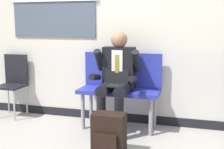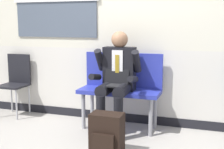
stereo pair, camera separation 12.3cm
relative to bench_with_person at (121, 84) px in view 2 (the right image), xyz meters
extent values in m
plane|color=#9E9991|center=(-0.07, -0.36, -0.58)|extent=(18.00, 18.00, 0.00)
cube|color=beige|center=(-0.07, 0.27, -0.01)|extent=(5.66, 0.12, 0.90)
cube|color=black|center=(-0.07, 0.27, -0.52)|extent=(5.66, 0.14, 0.12)
cube|color=#4C5666|center=(-1.05, 0.20, 1.12)|extent=(1.27, 0.02, 1.06)
cube|color=silver|center=(-1.05, 0.19, 1.12)|extent=(1.35, 0.03, 0.06)
cube|color=#28339E|center=(0.00, -0.08, -0.08)|extent=(1.05, 0.42, 0.05)
cube|color=#28339E|center=(0.00, 0.10, 0.17)|extent=(1.05, 0.04, 0.46)
cylinder|color=gray|center=(-0.44, -0.23, -0.34)|extent=(0.05, 0.05, 0.47)
cylinder|color=gray|center=(-0.44, 0.07, -0.34)|extent=(0.05, 0.05, 0.47)
cylinder|color=gray|center=(0.44, -0.23, -0.34)|extent=(0.05, 0.05, 0.47)
cylinder|color=gray|center=(0.44, 0.07, -0.34)|extent=(0.05, 0.05, 0.47)
cylinder|color=black|center=(-0.11, -0.29, -0.01)|extent=(0.15, 0.40, 0.15)
cylinder|color=black|center=(-0.11, -0.48, -0.32)|extent=(0.11, 0.11, 0.52)
cube|color=black|center=(-0.11, -0.54, -0.54)|extent=(0.10, 0.26, 0.07)
cylinder|color=black|center=(0.11, -0.29, -0.01)|extent=(0.15, 0.40, 0.15)
cylinder|color=black|center=(0.11, -0.48, -0.32)|extent=(0.11, 0.11, 0.52)
cube|color=black|center=(0.11, -0.54, -0.54)|extent=(0.10, 0.26, 0.07)
cube|color=black|center=(0.00, -0.08, 0.22)|extent=(0.40, 0.18, 0.55)
cube|color=silver|center=(0.00, -0.17, 0.27)|extent=(0.14, 0.01, 0.38)
cube|color=olive|center=(0.00, -0.18, 0.24)|extent=(0.05, 0.01, 0.33)
sphere|color=#9E7051|center=(0.00, -0.08, 0.59)|extent=(0.21, 0.21, 0.21)
cylinder|color=black|center=(-0.24, -0.15, 0.33)|extent=(0.09, 0.25, 0.30)
cylinder|color=black|center=(-0.24, -0.32, 0.14)|extent=(0.08, 0.27, 0.12)
cylinder|color=black|center=(0.24, -0.15, 0.33)|extent=(0.09, 0.25, 0.30)
cylinder|color=black|center=(0.24, -0.32, 0.14)|extent=(0.08, 0.27, 0.12)
cube|color=black|center=(0.00, -0.32, 0.04)|extent=(0.31, 0.22, 0.02)
cube|color=black|center=(0.00, -0.19, 0.15)|extent=(0.31, 0.08, 0.21)
cube|color=black|center=(0.12, -0.91, -0.35)|extent=(0.34, 0.21, 0.45)
cube|color=black|center=(0.12, -1.03, -0.42)|extent=(0.23, 0.04, 0.23)
cube|color=black|center=(-1.66, -0.03, -0.12)|extent=(0.38, 0.38, 0.03)
cube|color=black|center=(-1.66, 0.14, 0.11)|extent=(0.38, 0.03, 0.44)
cylinder|color=#A5A5AA|center=(-1.50, -0.19, -0.36)|extent=(0.02, 0.02, 0.44)
cylinder|color=#A5A5AA|center=(-1.82, 0.13, -0.36)|extent=(0.02, 0.02, 0.44)
cylinder|color=#A5A5AA|center=(-1.50, 0.13, -0.36)|extent=(0.02, 0.02, 0.44)
camera|label=1|loc=(1.00, -3.77, 0.78)|focal=48.50mm
camera|label=2|loc=(1.12, -3.73, 0.78)|focal=48.50mm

